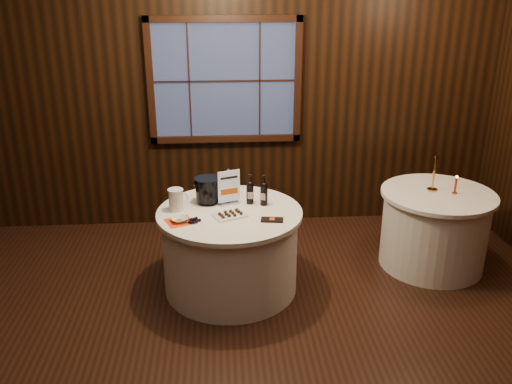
{
  "coord_description": "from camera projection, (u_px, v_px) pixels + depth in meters",
  "views": [
    {
      "loc": [
        -0.08,
        -3.35,
        2.66
      ],
      "look_at": [
        0.23,
        0.9,
        0.98
      ],
      "focal_mm": 38.0,
      "sensor_mm": 36.0,
      "label": 1
    }
  ],
  "objects": [
    {
      "name": "cracker_bowl",
      "position": [
        179.0,
        219.0,
        4.52
      ],
      "size": [
        0.18,
        0.18,
        0.03
      ],
      "primitive_type": "imported",
      "rotation": [
        0.0,
        0.0,
        0.43
      ],
      "color": "white",
      "rests_on": "orange_napkin"
    },
    {
      "name": "back_wall",
      "position": [
        225.0,
        90.0,
        5.83
      ],
      "size": [
        6.0,
        0.1,
        3.0
      ],
      "color": "black",
      "rests_on": "ground"
    },
    {
      "name": "ground",
      "position": [
        235.0,
        357.0,
        4.09
      ],
      "size": [
        6.0,
        6.0,
        0.0
      ],
      "primitive_type": "plane",
      "color": "black",
      "rests_on": "ground"
    },
    {
      "name": "main_table",
      "position": [
        230.0,
        250.0,
        4.88
      ],
      "size": [
        1.28,
        1.28,
        0.77
      ],
      "color": "white",
      "rests_on": "ground"
    },
    {
      "name": "chocolate_plate",
      "position": [
        230.0,
        215.0,
        4.62
      ],
      "size": [
        0.32,
        0.27,
        0.04
      ],
      "rotation": [
        0.0,
        0.0,
        0.4
      ],
      "color": "white",
      "rests_on": "main_table"
    },
    {
      "name": "chocolate_box",
      "position": [
        272.0,
        220.0,
        4.55
      ],
      "size": [
        0.2,
        0.12,
        0.02
      ],
      "primitive_type": "cube",
      "rotation": [
        0.0,
        0.0,
        -0.13
      ],
      "color": "black",
      "rests_on": "main_table"
    },
    {
      "name": "red_candle",
      "position": [
        455.0,
        187.0,
        5.09
      ],
      "size": [
        0.05,
        0.05,
        0.18
      ],
      "color": "#C38D3D",
      "rests_on": "side_table"
    },
    {
      "name": "orange_napkin",
      "position": [
        179.0,
        222.0,
        4.53
      ],
      "size": [
        0.27,
        0.27,
        0.0
      ],
      "primitive_type": "cube",
      "rotation": [
        0.0,
        0.0,
        0.39
      ],
      "color": "#FF4615",
      "rests_on": "main_table"
    },
    {
      "name": "grape_bunch",
      "position": [
        194.0,
        221.0,
        4.49
      ],
      "size": [
        0.18,
        0.1,
        0.04
      ],
      "rotation": [
        0.0,
        0.0,
        0.36
      ],
      "color": "black",
      "rests_on": "main_table"
    },
    {
      "name": "brass_candlestick",
      "position": [
        434.0,
        178.0,
        5.15
      ],
      "size": [
        0.1,
        0.1,
        0.35
      ],
      "color": "#C38D3D",
      "rests_on": "side_table"
    },
    {
      "name": "port_bottle_left",
      "position": [
        250.0,
        191.0,
        4.85
      ],
      "size": [
        0.07,
        0.07,
        0.28
      ],
      "rotation": [
        0.0,
        0.0,
        0.03
      ],
      "color": "black",
      "rests_on": "main_table"
    },
    {
      "name": "sign_stand",
      "position": [
        229.0,
        192.0,
        4.84
      ],
      "size": [
        0.2,
        0.15,
        0.33
      ],
      "rotation": [
        0.0,
        0.0,
        0.35
      ],
      "color": "#B5B6BC",
      "rests_on": "main_table"
    },
    {
      "name": "glass_pitcher",
      "position": [
        176.0,
        200.0,
        4.72
      ],
      "size": [
        0.18,
        0.14,
        0.19
      ],
      "rotation": [
        0.0,
        0.0,
        0.34
      ],
      "color": "white",
      "rests_on": "main_table"
    },
    {
      "name": "ice_bucket",
      "position": [
        208.0,
        190.0,
        4.87
      ],
      "size": [
        0.23,
        0.23,
        0.24
      ],
      "color": "black",
      "rests_on": "main_table"
    },
    {
      "name": "side_table",
      "position": [
        434.0,
        229.0,
        5.29
      ],
      "size": [
        1.08,
        1.08,
        0.77
      ],
      "color": "white",
      "rests_on": "ground"
    },
    {
      "name": "port_bottle_right",
      "position": [
        264.0,
        192.0,
        4.82
      ],
      "size": [
        0.07,
        0.08,
        0.28
      ],
      "rotation": [
        0.0,
        0.0,
        -0.43
      ],
      "color": "black",
      "rests_on": "main_table"
    }
  ]
}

